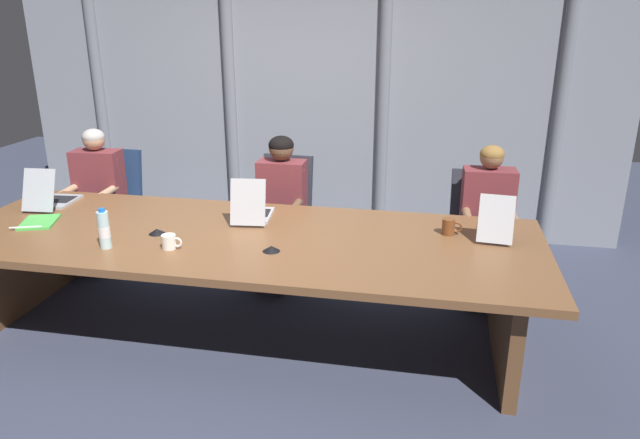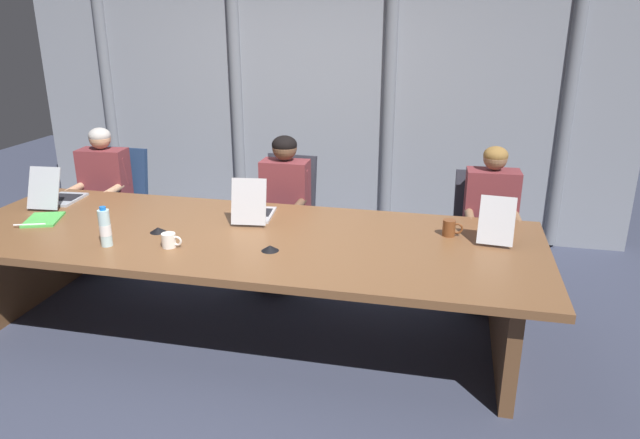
{
  "view_description": "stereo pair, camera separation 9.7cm",
  "coord_description": "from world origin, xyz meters",
  "px_view_note": "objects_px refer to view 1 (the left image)",
  "views": [
    {
      "loc": [
        1.22,
        -3.44,
        2.09
      ],
      "look_at": [
        0.51,
        0.12,
        0.82
      ],
      "focal_mm": 32.74,
      "sensor_mm": 36.0,
      "label": 1
    },
    {
      "loc": [
        1.32,
        -3.42,
        2.09
      ],
      "look_at": [
        0.51,
        0.12,
        0.82
      ],
      "focal_mm": 32.74,
      "sensor_mm": 36.0,
      "label": 2
    }
  ],
  "objects_px": {
    "person_left_mid": "(280,199)",
    "conference_mic_left_side": "(157,231)",
    "person_center": "(488,214)",
    "coffee_mug_near": "(169,242)",
    "conference_mic_middle": "(271,249)",
    "water_bottle_primary": "(104,230)",
    "person_left_end": "(95,189)",
    "spiral_notepad": "(39,222)",
    "laptop_left_mid": "(253,211)",
    "office_chair_left_mid": "(283,229)",
    "coffee_mug_far": "(449,227)",
    "office_chair_center": "(477,245)",
    "laptop_center": "(495,226)",
    "office_chair_left_end": "(113,218)",
    "laptop_left_end": "(52,198)"
  },
  "relations": [
    {
      "from": "person_left_mid",
      "to": "conference_mic_middle",
      "type": "relative_size",
      "value": 10.81
    },
    {
      "from": "laptop_left_end",
      "to": "office_chair_center",
      "type": "bearing_deg",
      "value": -81.62
    },
    {
      "from": "laptop_center",
      "to": "spiral_notepad",
      "type": "height_order",
      "value": "laptop_center"
    },
    {
      "from": "laptop_center",
      "to": "water_bottle_primary",
      "type": "distance_m",
      "value": 2.5
    },
    {
      "from": "water_bottle_primary",
      "to": "spiral_notepad",
      "type": "distance_m",
      "value": 0.78
    },
    {
      "from": "coffee_mug_near",
      "to": "conference_mic_middle",
      "type": "relative_size",
      "value": 1.21
    },
    {
      "from": "conference_mic_left_side",
      "to": "spiral_notepad",
      "type": "distance_m",
      "value": 0.91
    },
    {
      "from": "office_chair_left_mid",
      "to": "office_chair_center",
      "type": "relative_size",
      "value": 1.05
    },
    {
      "from": "person_center",
      "to": "spiral_notepad",
      "type": "distance_m",
      "value": 3.27
    },
    {
      "from": "person_center",
      "to": "laptop_center",
      "type": "bearing_deg",
      "value": -3.17
    },
    {
      "from": "person_center",
      "to": "coffee_mug_far",
      "type": "relative_size",
      "value": 8.88
    },
    {
      "from": "laptop_center",
      "to": "coffee_mug_near",
      "type": "height_order",
      "value": "laptop_center"
    },
    {
      "from": "person_left_end",
      "to": "conference_mic_left_side",
      "type": "distance_m",
      "value": 1.49
    },
    {
      "from": "conference_mic_middle",
      "to": "water_bottle_primary",
      "type": "bearing_deg",
      "value": -171.87
    },
    {
      "from": "office_chair_left_end",
      "to": "coffee_mug_far",
      "type": "xyz_separation_m",
      "value": [
        2.94,
        -0.81,
        0.41
      ]
    },
    {
      "from": "laptop_left_mid",
      "to": "office_chair_left_mid",
      "type": "xyz_separation_m",
      "value": [
        0.01,
        0.77,
        -0.42
      ]
    },
    {
      "from": "laptop_left_mid",
      "to": "coffee_mug_near",
      "type": "distance_m",
      "value": 0.72
    },
    {
      "from": "laptop_center",
      "to": "person_center",
      "type": "height_order",
      "value": "person_center"
    },
    {
      "from": "person_left_end",
      "to": "conference_mic_middle",
      "type": "xyz_separation_m",
      "value": [
        1.91,
        -1.17,
        0.06
      ]
    },
    {
      "from": "person_left_mid",
      "to": "conference_mic_left_side",
      "type": "relative_size",
      "value": 10.81
    },
    {
      "from": "coffee_mug_far",
      "to": "laptop_center",
      "type": "bearing_deg",
      "value": 10.27
    },
    {
      "from": "person_left_mid",
      "to": "person_left_end",
      "type": "bearing_deg",
      "value": -90.68
    },
    {
      "from": "laptop_center",
      "to": "person_left_end",
      "type": "distance_m",
      "value": 3.34
    },
    {
      "from": "person_left_mid",
      "to": "coffee_mug_far",
      "type": "bearing_deg",
      "value": 63.19
    },
    {
      "from": "person_center",
      "to": "coffee_mug_near",
      "type": "relative_size",
      "value": 8.88
    },
    {
      "from": "coffee_mug_near",
      "to": "spiral_notepad",
      "type": "relative_size",
      "value": 0.37
    },
    {
      "from": "water_bottle_primary",
      "to": "spiral_notepad",
      "type": "relative_size",
      "value": 0.72
    },
    {
      "from": "coffee_mug_far",
      "to": "conference_mic_middle",
      "type": "relative_size",
      "value": 1.21
    },
    {
      "from": "laptop_left_end",
      "to": "person_left_mid",
      "type": "height_order",
      "value": "person_left_mid"
    },
    {
      "from": "office_chair_left_end",
      "to": "laptop_center",
      "type": "bearing_deg",
      "value": 79.34
    },
    {
      "from": "laptop_left_mid",
      "to": "laptop_center",
      "type": "distance_m",
      "value": 1.66
    },
    {
      "from": "water_bottle_primary",
      "to": "office_chair_left_end",
      "type": "bearing_deg",
      "value": 119.76
    },
    {
      "from": "coffee_mug_near",
      "to": "laptop_left_mid",
      "type": "bearing_deg",
      "value": 61.86
    },
    {
      "from": "person_left_mid",
      "to": "spiral_notepad",
      "type": "xyz_separation_m",
      "value": [
        -1.47,
        -0.99,
        0.05
      ]
    },
    {
      "from": "office_chair_center",
      "to": "person_left_end",
      "type": "height_order",
      "value": "person_left_end"
    },
    {
      "from": "conference_mic_middle",
      "to": "laptop_left_mid",
      "type": "bearing_deg",
      "value": 117.83
    },
    {
      "from": "office_chair_left_mid",
      "to": "person_left_end",
      "type": "bearing_deg",
      "value": -80.3
    },
    {
      "from": "person_left_end",
      "to": "person_center",
      "type": "bearing_deg",
      "value": 84.94
    },
    {
      "from": "conference_mic_middle",
      "to": "spiral_notepad",
      "type": "relative_size",
      "value": 0.31
    },
    {
      "from": "person_center",
      "to": "conference_mic_middle",
      "type": "bearing_deg",
      "value": -52.31
    },
    {
      "from": "office_chair_left_mid",
      "to": "office_chair_center",
      "type": "bearing_deg",
      "value": 94.02
    },
    {
      "from": "person_left_mid",
      "to": "water_bottle_primary",
      "type": "distance_m",
      "value": 1.53
    },
    {
      "from": "person_left_mid",
      "to": "conference_mic_middle",
      "type": "height_order",
      "value": "person_left_mid"
    },
    {
      "from": "office_chair_left_end",
      "to": "water_bottle_primary",
      "type": "height_order",
      "value": "water_bottle_primary"
    },
    {
      "from": "conference_mic_left_side",
      "to": "conference_mic_middle",
      "type": "distance_m",
      "value": 0.84
    },
    {
      "from": "office_chair_left_mid",
      "to": "conference_mic_middle",
      "type": "relative_size",
      "value": 8.87
    },
    {
      "from": "office_chair_left_mid",
      "to": "coffee_mug_far",
      "type": "relative_size",
      "value": 7.35
    },
    {
      "from": "person_center",
      "to": "spiral_notepad",
      "type": "relative_size",
      "value": 3.27
    },
    {
      "from": "laptop_left_end",
      "to": "person_left_mid",
      "type": "distance_m",
      "value": 1.74
    },
    {
      "from": "person_center",
      "to": "water_bottle_primary",
      "type": "bearing_deg",
      "value": -63.94
    }
  ]
}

